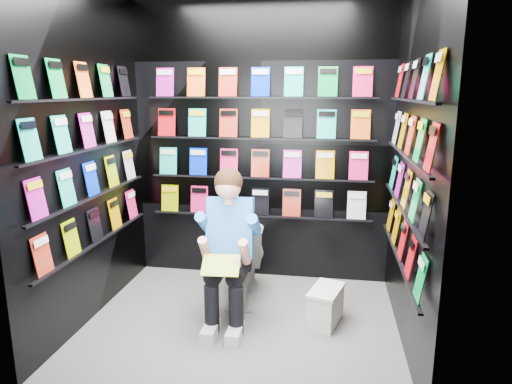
# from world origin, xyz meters

# --- Properties ---
(floor) EXTENTS (2.40, 2.40, 0.00)m
(floor) POSITION_xyz_m (0.00, 0.00, 0.00)
(floor) COLOR slate
(floor) RESTS_ON ground
(wall_back) EXTENTS (2.40, 0.04, 2.60)m
(wall_back) POSITION_xyz_m (0.00, 1.00, 1.30)
(wall_back) COLOR black
(wall_back) RESTS_ON floor
(wall_front) EXTENTS (2.40, 0.04, 2.60)m
(wall_front) POSITION_xyz_m (0.00, -1.00, 1.30)
(wall_front) COLOR black
(wall_front) RESTS_ON floor
(wall_left) EXTENTS (0.04, 2.00, 2.60)m
(wall_left) POSITION_xyz_m (-1.20, 0.00, 1.30)
(wall_left) COLOR black
(wall_left) RESTS_ON floor
(wall_right) EXTENTS (0.04, 2.00, 2.60)m
(wall_right) POSITION_xyz_m (1.20, 0.00, 1.30)
(wall_right) COLOR black
(wall_right) RESTS_ON floor
(comics_back) EXTENTS (2.10, 0.06, 1.37)m
(comics_back) POSITION_xyz_m (0.00, 0.97, 1.31)
(comics_back) COLOR red
(comics_back) RESTS_ON wall_back
(comics_left) EXTENTS (0.06, 1.70, 1.37)m
(comics_left) POSITION_xyz_m (-1.17, 0.00, 1.31)
(comics_left) COLOR red
(comics_left) RESTS_ON wall_left
(comics_right) EXTENTS (0.06, 1.70, 1.37)m
(comics_right) POSITION_xyz_m (1.17, 0.00, 1.31)
(comics_right) COLOR red
(comics_right) RESTS_ON wall_right
(toilet) EXTENTS (0.48, 0.78, 0.73)m
(toilet) POSITION_xyz_m (-0.09, 0.47, 0.37)
(toilet) COLOR white
(toilet) RESTS_ON floor
(longbox) EXTENTS (0.29, 0.39, 0.27)m
(longbox) POSITION_xyz_m (0.65, 0.11, 0.13)
(longbox) COLOR silver
(longbox) RESTS_ON floor
(longbox_lid) EXTENTS (0.31, 0.42, 0.03)m
(longbox_lid) POSITION_xyz_m (0.65, 0.11, 0.28)
(longbox_lid) COLOR silver
(longbox_lid) RESTS_ON longbox
(reader) EXTENTS (0.53, 0.73, 1.29)m
(reader) POSITION_xyz_m (-0.09, 0.09, 0.74)
(reader) COLOR blue
(reader) RESTS_ON toilet
(held_comic) EXTENTS (0.28, 0.18, 0.11)m
(held_comic) POSITION_xyz_m (-0.09, -0.26, 0.58)
(held_comic) COLOR green
(held_comic) RESTS_ON reader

